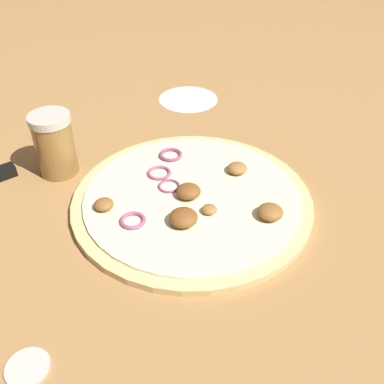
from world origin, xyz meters
The scene contains 5 objects.
ground_plane centered at (0.00, 0.00, 0.00)m, with size 3.00×3.00×0.00m, color #9E703F.
pizza centered at (0.00, 0.00, 0.01)m, with size 0.35×0.35×0.03m.
spice_jar centered at (0.15, 0.18, 0.05)m, with size 0.06×0.06×0.10m.
loose_cap centered at (-0.20, 0.24, 0.00)m, with size 0.05×0.05×0.01m.
flour_patch centered at (0.33, -0.10, 0.00)m, with size 0.12×0.12×0.00m.
Camera 1 is at (-0.49, 0.16, 0.42)m, focal length 42.00 mm.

